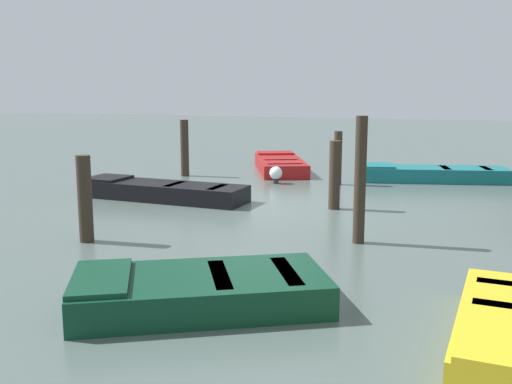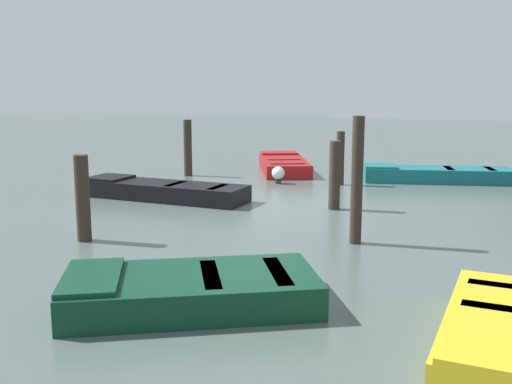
# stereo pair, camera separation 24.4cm
# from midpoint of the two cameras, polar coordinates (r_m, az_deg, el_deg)

# --- Properties ---
(ground_plane) EXTENTS (80.00, 80.00, 0.00)m
(ground_plane) POSITION_cam_midpoint_polar(r_m,az_deg,el_deg) (13.01, 0.54, -1.52)
(ground_plane) COLOR #4C5B56
(rowboat_black) EXTENTS (1.28, 4.12, 0.46)m
(rowboat_black) POSITION_cam_midpoint_polar(r_m,az_deg,el_deg) (14.10, -8.55, 0.16)
(rowboat_black) COLOR black
(rowboat_black) RESTS_ON ground_plane
(rowboat_dark_green) EXTENTS (2.76, 3.34, 0.46)m
(rowboat_dark_green) POSITION_cam_midpoint_polar(r_m,az_deg,el_deg) (7.20, -5.49, -9.43)
(rowboat_dark_green) COLOR #0C3823
(rowboat_dark_green) RESTS_ON ground_plane
(rowboat_yellow) EXTENTS (2.84, 1.24, 0.46)m
(rowboat_yellow) POSITION_cam_midpoint_polar(r_m,az_deg,el_deg) (6.49, 23.77, -12.51)
(rowboat_yellow) COLOR gold
(rowboat_yellow) RESTS_ON ground_plane
(rowboat_red) EXTENTS (3.94, 2.73, 0.46)m
(rowboat_red) POSITION_cam_midpoint_polar(r_m,az_deg,el_deg) (18.75, 3.07, 2.71)
(rowboat_red) COLOR maroon
(rowboat_red) RESTS_ON ground_plane
(rowboat_teal) EXTENTS (2.09, 4.23, 0.46)m
(rowboat_teal) POSITION_cam_midpoint_polar(r_m,az_deg,el_deg) (17.39, 17.52, 1.67)
(rowboat_teal) COLOR #14666B
(rowboat_teal) RESTS_ON ground_plane
(mooring_piling_mid_left) EXTENTS (0.22, 0.22, 1.47)m
(mooring_piling_mid_left) POSITION_cam_midpoint_polar(r_m,az_deg,el_deg) (16.13, 8.64, 3.27)
(mooring_piling_mid_left) COLOR #33281E
(mooring_piling_mid_left) RESTS_ON ground_plane
(mooring_piling_far_left) EXTENTS (0.25, 0.25, 1.50)m
(mooring_piling_far_left) POSITION_cam_midpoint_polar(r_m,az_deg,el_deg) (10.45, -15.90, -0.60)
(mooring_piling_far_left) COLOR #33281E
(mooring_piling_far_left) RESTS_ON ground_plane
(mooring_piling_near_right) EXTENTS (0.20, 0.20, 2.17)m
(mooring_piling_near_right) POSITION_cam_midpoint_polar(r_m,az_deg,el_deg) (9.99, 10.51, 1.09)
(mooring_piling_near_right) COLOR #33281E
(mooring_piling_near_right) RESTS_ON ground_plane
(mooring_piling_center) EXTENTS (0.25, 0.25, 1.50)m
(mooring_piling_center) POSITION_cam_midpoint_polar(r_m,az_deg,el_deg) (12.83, 8.21, 1.61)
(mooring_piling_center) COLOR #33281E
(mooring_piling_center) RESTS_ON ground_plane
(mooring_piling_far_right) EXTENTS (0.25, 0.25, 1.69)m
(mooring_piling_far_right) POSITION_cam_midpoint_polar(r_m,az_deg,el_deg) (17.75, -6.27, 4.30)
(mooring_piling_far_right) COLOR #33281E
(mooring_piling_far_right) RESTS_ON ground_plane
(marker_buoy) EXTENTS (0.36, 0.36, 0.48)m
(marker_buoy) POSITION_cam_midpoint_polar(r_m,az_deg,el_deg) (16.24, 2.61, 1.82)
(marker_buoy) COLOR #262626
(marker_buoy) RESTS_ON ground_plane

